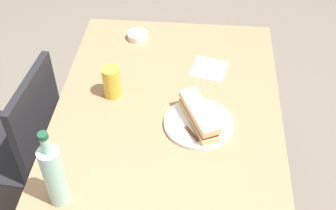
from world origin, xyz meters
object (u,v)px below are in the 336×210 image
(dining_table, at_px, (168,127))
(olive_bowl, at_px, (138,36))
(plate_near, at_px, (199,123))
(water_bottle, at_px, (54,175))
(beer_glass, at_px, (112,82))
(knife_near, at_px, (186,127))
(chair_far, at_px, (23,142))
(baguette_sandwich_near, at_px, (199,115))

(dining_table, height_order, olive_bowl, olive_bowl)
(plate_near, height_order, water_bottle, water_bottle)
(plate_near, relative_size, olive_bowl, 2.76)
(plate_near, bearing_deg, beer_glass, 68.15)
(knife_near, relative_size, beer_glass, 1.16)
(chair_far, height_order, water_bottle, water_bottle)
(olive_bowl, bearing_deg, dining_table, -158.37)
(olive_bowl, bearing_deg, water_bottle, 172.16)
(plate_near, xyz_separation_m, knife_near, (-0.03, 0.05, 0.01))
(chair_far, distance_m, olive_bowl, 0.70)
(water_bottle, distance_m, olive_bowl, 0.91)
(water_bottle, bearing_deg, plate_near, -49.29)
(chair_far, distance_m, knife_near, 0.76)
(knife_near, distance_m, olive_bowl, 0.62)
(water_bottle, bearing_deg, dining_table, -34.58)
(chair_far, distance_m, plate_near, 0.80)
(plate_near, relative_size, knife_near, 1.71)
(beer_glass, bearing_deg, dining_table, -105.73)
(knife_near, bearing_deg, water_bottle, 131.23)
(dining_table, bearing_deg, baguette_sandwich_near, -122.00)
(beer_glass, bearing_deg, chair_far, 100.09)
(chair_far, xyz_separation_m, olive_bowl, (0.46, -0.45, 0.26))
(water_bottle, xyz_separation_m, olive_bowl, (0.90, -0.12, -0.11))
(chair_far, bearing_deg, beer_glass, -79.91)
(dining_table, relative_size, water_bottle, 3.93)
(baguette_sandwich_near, distance_m, olive_bowl, 0.61)
(knife_near, relative_size, water_bottle, 0.50)
(water_bottle, bearing_deg, beer_glass, -8.72)
(dining_table, xyz_separation_m, olive_bowl, (0.46, 0.18, 0.12))
(water_bottle, relative_size, beer_glass, 2.33)
(beer_glass, bearing_deg, plate_near, -111.85)
(baguette_sandwich_near, height_order, olive_bowl, baguette_sandwich_near)
(dining_table, height_order, beer_glass, beer_glass)
(knife_near, bearing_deg, olive_bowl, 24.34)
(knife_near, height_order, olive_bowl, olive_bowl)
(plate_near, bearing_deg, dining_table, 58.00)
(plate_near, bearing_deg, water_bottle, 130.71)
(plate_near, bearing_deg, knife_near, 126.08)
(knife_near, bearing_deg, plate_near, -53.92)
(knife_near, height_order, water_bottle, water_bottle)
(baguette_sandwich_near, relative_size, knife_near, 1.61)
(plate_near, xyz_separation_m, water_bottle, (-0.37, 0.42, 0.12))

